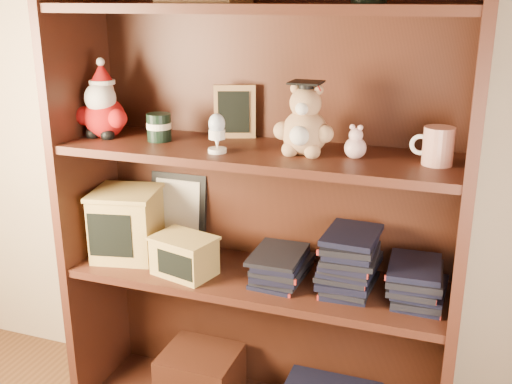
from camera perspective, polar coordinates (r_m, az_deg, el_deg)
bookcase at (r=1.82m, az=0.46°, el=-0.76°), size 1.20×0.35×1.60m
shelf_lower at (r=1.87m, az=0.00°, el=-8.28°), size 1.14×0.33×0.02m
shelf_upper at (r=1.73m, az=0.00°, el=3.71°), size 1.14×0.33×0.02m
santa_plush at (r=1.92m, az=-14.38°, el=7.79°), size 0.18×0.13×0.25m
teachers_tin at (r=1.84m, az=-9.22°, el=6.14°), size 0.07×0.07×0.08m
chalkboard_plaque at (r=1.85m, az=-2.03°, el=7.57°), size 0.12×0.09×0.16m
egg_cup at (r=1.67m, az=-3.74°, el=5.75°), size 0.05×0.05×0.11m
grad_teddy_bear at (r=1.66m, az=4.63°, el=6.27°), size 0.17×0.15×0.21m
pink_figurine at (r=1.64m, az=9.45°, el=4.45°), size 0.06×0.06×0.09m
teacher_mug at (r=1.62m, az=16.88°, el=4.21°), size 0.11×0.08×0.10m
certificate_frame at (r=2.05m, az=-7.41°, el=-1.72°), size 0.20×0.05×0.25m
treats_box at (r=2.00m, az=-12.21°, el=-2.91°), size 0.24×0.24×0.22m
pencils_box at (r=1.85m, az=-6.85°, el=-6.01°), size 0.21×0.18×0.12m
book_stack_left at (r=1.82m, az=2.34°, el=-6.93°), size 0.14×0.20×0.10m
book_stack_mid at (r=1.76m, az=8.81°, el=-6.63°), size 0.14×0.20×0.18m
book_stack_right at (r=1.75m, az=15.03°, el=-8.33°), size 0.14×0.20×0.11m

